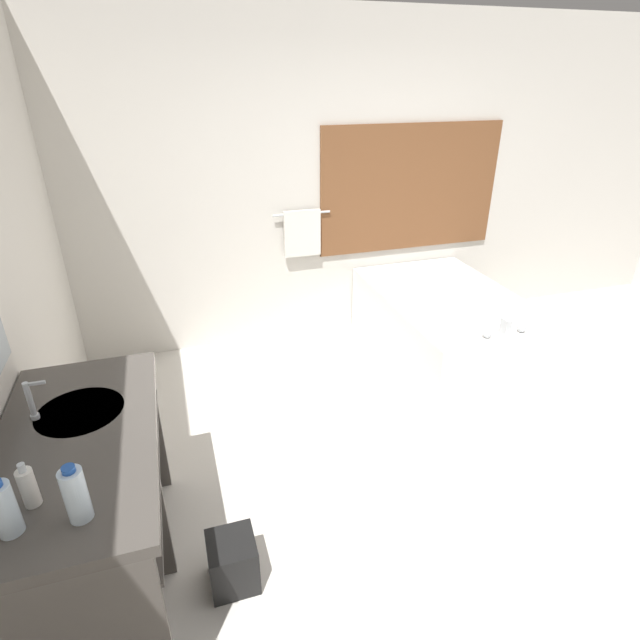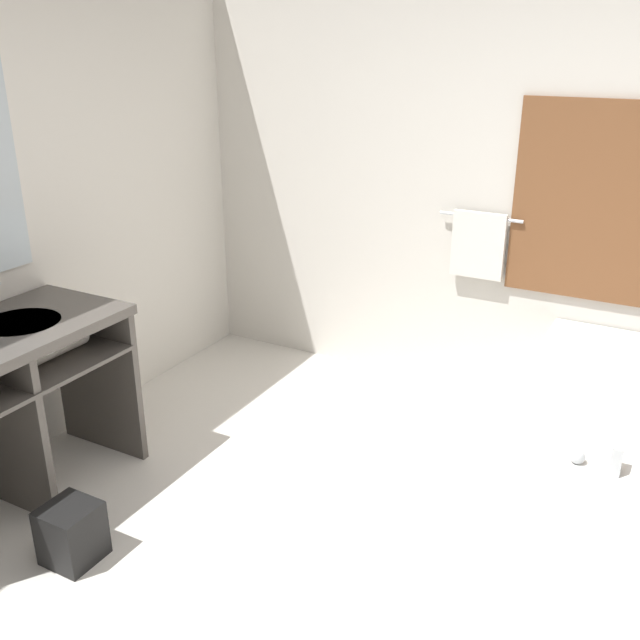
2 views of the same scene
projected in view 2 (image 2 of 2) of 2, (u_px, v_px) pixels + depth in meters
name	position (u px, v px, depth m)	size (l,w,h in m)	color
ground_plane	(367.00, 637.00, 2.73)	(16.00, 16.00, 0.00)	silver
wall_back_with_blinds	(543.00, 187.00, 4.04)	(7.40, 0.13, 2.70)	silver
vanity_counter	(0.00, 383.00, 3.29)	(0.63, 1.26, 0.90)	#4C4742
bathtub	(627.00, 444.00, 3.40)	(1.06, 1.64, 0.71)	white
waste_bin	(72.00, 533.00, 3.09)	(0.22, 0.22, 0.27)	black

